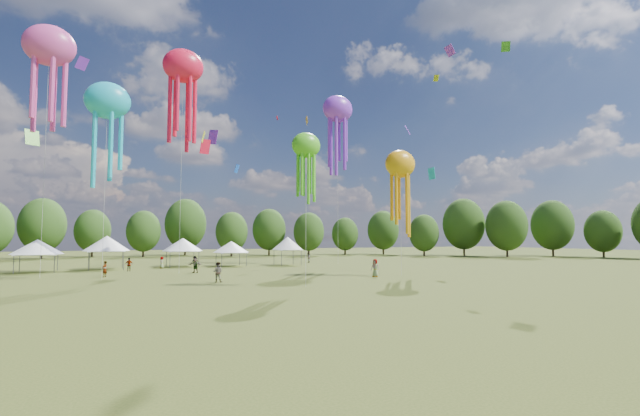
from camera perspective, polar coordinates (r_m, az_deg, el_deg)
name	(u,v)px	position (r m, az deg, el deg)	size (l,w,h in m)	color
ground	(548,373)	(16.18, 27.21, -18.38)	(300.00, 300.00, 0.00)	#384416
spectator_near	(218,272)	(43.08, -13.00, -8.04)	(0.92, 0.72, 1.89)	gray
spectators_far	(225,263)	(58.80, -12.05, -6.98)	(31.64, 28.91, 1.88)	gray
festival_tents	(163,245)	(65.29, -19.48, -4.51)	(37.62, 9.40, 4.43)	#47474C
show_kites	(216,110)	(56.84, -13.23, 12.16)	(44.47, 30.13, 27.24)	#19B8DC
small_kites	(216,28)	(58.33, -13.27, 21.59)	(70.62, 52.60, 46.82)	#19B8DC
treeline	(166,222)	(72.55, -19.14, -1.75)	(201.57, 95.24, 13.43)	#38281C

